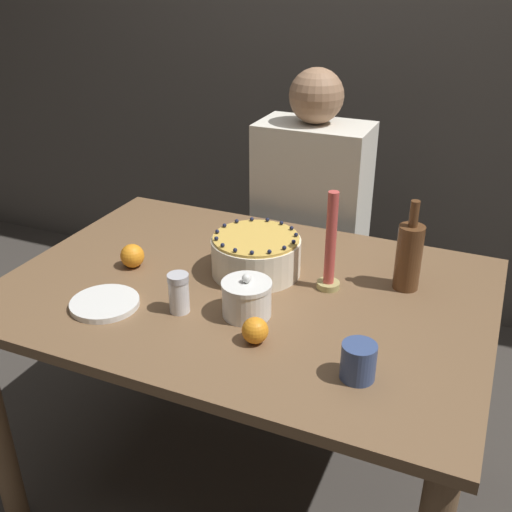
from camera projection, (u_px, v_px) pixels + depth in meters
name	position (u px, v px, depth m)	size (l,w,h in m)	color
ground_plane	(247.00, 485.00, 2.01)	(12.00, 12.00, 0.00)	#3D3833
wall_behind	(379.00, 32.00, 2.58)	(8.00, 0.05, 2.60)	#4C4742
dining_table	(245.00, 323.00, 1.72)	(1.33, 0.94, 0.77)	brown
cake	(256.00, 255.00, 1.72)	(0.26, 0.26, 0.13)	#EFE5CC
sugar_bowl	(247.00, 298.00, 1.52)	(0.13, 0.13, 0.12)	white
sugar_shaker	(179.00, 293.00, 1.53)	(0.06, 0.06, 0.11)	white
plate_stack	(105.00, 303.00, 1.57)	(0.18, 0.18, 0.02)	white
candle	(330.00, 250.00, 1.61)	(0.06, 0.06, 0.28)	tan
bottle	(409.00, 256.00, 1.62)	(0.07, 0.07, 0.26)	brown
cup	(358.00, 361.00, 1.29)	(0.08, 0.08, 0.09)	#384C7F
orange_fruit_0	(255.00, 330.00, 1.42)	(0.06, 0.06, 0.06)	orange
orange_fruit_1	(132.00, 256.00, 1.76)	(0.07, 0.07, 0.07)	orange
person_man_blue_shirt	(309.00, 256.00, 2.33)	(0.40, 0.34, 1.26)	#473D33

